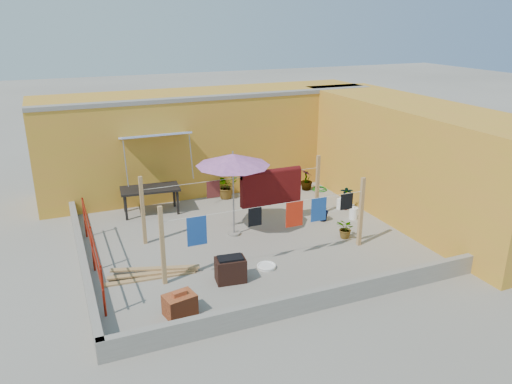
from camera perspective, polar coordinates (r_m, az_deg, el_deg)
ground at (r=13.08m, az=-1.01°, el=-5.44°), size 80.00×80.00×0.00m
wall_back at (r=16.92m, az=-5.42°, el=6.05°), size 11.00×3.27×3.21m
wall_right at (r=15.13m, az=17.60°, el=3.56°), size 2.40×9.00×3.20m
parapet_front at (r=10.13m, az=6.72°, el=-12.15°), size 8.30×0.16×0.44m
parapet_left at (r=12.23m, az=-19.20°, el=-7.33°), size 0.16×7.30×0.44m
red_railing at (r=11.85m, az=-18.28°, el=-5.43°), size 0.05×4.20×1.10m
clothesline_rig at (r=13.47m, az=1.43°, el=0.02°), size 5.09×2.35×1.80m
patio_umbrella at (r=12.68m, az=-2.66°, el=3.65°), size 1.96×1.96×2.29m
outdoor_table at (r=14.87m, az=-12.01°, el=0.20°), size 1.75×0.99×0.79m
brick_stack at (r=10.03m, az=-8.70°, el=-12.60°), size 0.67×0.54×0.52m
lumber_pile at (r=11.56m, az=-11.69°, el=-9.08°), size 2.14×0.75×0.13m
brazier at (r=11.04m, az=-2.93°, el=-8.82°), size 0.69×0.51×0.58m
white_basin at (r=11.67m, az=1.20°, el=-8.47°), size 0.45×0.45×0.08m
water_jug_a at (r=14.58m, az=11.07°, el=-2.40°), size 0.24×0.24×0.38m
water_jug_b at (r=15.29m, az=9.62°, el=-1.29°), size 0.24×0.24×0.37m
green_hose at (r=16.86m, az=7.26°, el=0.35°), size 0.51×0.51×0.07m
plant_back_a at (r=15.90m, az=-3.43°, el=0.73°), size 0.89×0.82×0.82m
plant_back_b at (r=16.73m, az=5.79°, el=1.40°), size 0.48×0.48×0.70m
plant_right_a at (r=15.18m, az=10.27°, el=-0.65°), size 0.47×0.44×0.74m
plant_right_b at (r=14.21m, az=7.66°, el=-2.07°), size 0.47×0.47×0.67m
plant_right_c at (r=13.27m, az=10.26°, el=-4.14°), size 0.53×0.57×0.53m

